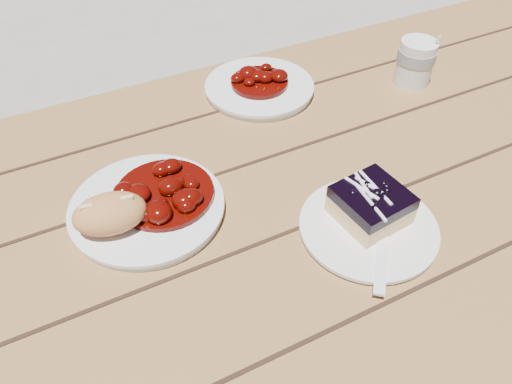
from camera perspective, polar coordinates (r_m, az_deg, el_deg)
name	(u,v)px	position (r m, az deg, el deg)	size (l,w,h in m)	color
picnic_table	(271,258)	(0.90, 1.72, -7.59)	(2.00, 1.55, 0.75)	brown
main_plate	(147,209)	(0.76, -12.30, -1.86)	(0.22, 0.22, 0.02)	white
goulash_stew	(163,186)	(0.75, -10.58, 0.67)	(0.15, 0.15, 0.04)	#550803
bread_roll	(110,214)	(0.72, -16.36, -2.38)	(0.10, 0.07, 0.05)	tan
dessert_plate	(368,228)	(0.74, 12.69, -4.04)	(0.19, 0.19, 0.01)	white
blueberry_cake	(371,204)	(0.73, 13.00, -1.39)	(0.10, 0.10, 0.05)	#F8D287
fork_dessert	(381,257)	(0.70, 14.11, -7.18)	(0.03, 0.16, 0.01)	white
coffee_cup	(415,62)	(1.06, 17.72, 13.92)	(0.07, 0.07, 0.09)	white
second_plate	(259,88)	(1.00, 0.39, 11.77)	(0.21, 0.21, 0.02)	white
second_stew	(259,75)	(0.98, 0.40, 13.20)	(0.11, 0.11, 0.04)	#550803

